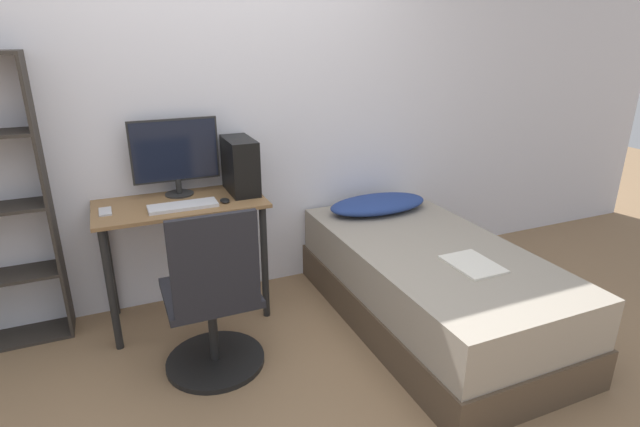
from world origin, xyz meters
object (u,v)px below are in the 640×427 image
object	(u,v)px
monitor	(175,154)
keyboard	(183,206)
pc_tower	(240,166)
bed	(430,285)
office_chair	(214,311)

from	to	relation	value
monitor	keyboard	distance (m)	0.36
monitor	pc_tower	bearing A→B (deg)	-13.90
bed	pc_tower	xyz separation A→B (m)	(-0.98, 0.74, 0.69)
pc_tower	keyboard	bearing A→B (deg)	-157.28
bed	keyboard	world-z (taller)	keyboard
pc_tower	bed	bearing A→B (deg)	-37.06
bed	monitor	world-z (taller)	monitor
office_chair	keyboard	xyz separation A→B (m)	(-0.04, 0.53, 0.42)
bed	monitor	size ratio (longest dim) A/B	3.52
office_chair	keyboard	bearing A→B (deg)	93.82
office_chair	monitor	size ratio (longest dim) A/B	1.81
keyboard	pc_tower	xyz separation A→B (m)	(0.40, 0.17, 0.16)
bed	office_chair	bearing A→B (deg)	178.11
office_chair	bed	size ratio (longest dim) A/B	0.51
office_chair	pc_tower	xyz separation A→B (m)	(0.36, 0.70, 0.59)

